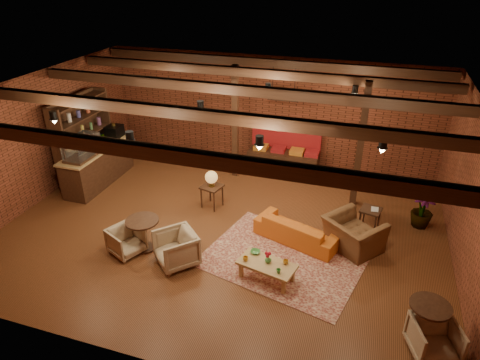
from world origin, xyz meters
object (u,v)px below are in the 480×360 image
(sofa, at_px, (298,230))
(side_table_book, at_px, (371,211))
(side_table_lamp, at_px, (211,180))
(plant_tall, at_px, (430,176))
(armchair_b, at_px, (176,247))
(armchair_right, at_px, (354,229))
(coffee_table, at_px, (267,265))
(round_table_left, at_px, (143,230))
(armchair_a, at_px, (126,239))
(round_table_right, at_px, (428,317))
(armchair_far, at_px, (435,338))

(sofa, distance_m, side_table_book, 1.83)
(side_table_lamp, distance_m, plant_tall, 5.08)
(plant_tall, bearing_deg, armchair_b, -148.30)
(sofa, bearing_deg, armchair_right, -158.33)
(coffee_table, bearing_deg, round_table_left, 177.08)
(coffee_table, xyz_separation_m, side_table_lamp, (-2.02, 2.26, 0.42))
(round_table_left, height_order, side_table_book, round_table_left)
(side_table_lamp, xyz_separation_m, armchair_a, (-1.05, -2.35, -0.43))
(plant_tall, bearing_deg, round_table_left, -154.17)
(side_table_lamp, relative_size, round_table_right, 1.30)
(round_table_left, xyz_separation_m, plant_tall, (5.76, 2.79, 0.83))
(sofa, relative_size, plant_tall, 0.72)
(plant_tall, bearing_deg, coffee_table, -135.56)
(round_table_left, height_order, plant_tall, plant_tall)
(sofa, distance_m, armchair_far, 3.59)
(side_table_lamp, bearing_deg, armchair_right, -11.42)
(coffee_table, bearing_deg, armchair_b, -177.38)
(side_table_lamp, height_order, armchair_a, side_table_lamp)
(round_table_left, height_order, armchair_far, round_table_left)
(side_table_lamp, xyz_separation_m, round_table_right, (4.89, -2.95, -0.25))
(plant_tall, bearing_deg, armchair_right, -136.52)
(round_table_left, bearing_deg, side_table_lamp, 70.42)
(armchair_right, distance_m, armchair_far, 2.89)
(coffee_table, xyz_separation_m, round_table_right, (2.87, -0.69, 0.17))
(coffee_table, height_order, armchair_far, armchair_far)
(armchair_b, relative_size, round_table_right, 1.04)
(coffee_table, distance_m, side_table_book, 3.11)
(round_table_right, bearing_deg, coffee_table, 166.56)
(armchair_b, bearing_deg, armchair_a, -136.31)
(sofa, bearing_deg, side_table_book, -127.45)
(round_table_left, height_order, round_table_right, round_table_right)
(coffee_table, relative_size, armchair_far, 1.73)
(armchair_right, bearing_deg, armchair_far, 158.69)
(armchair_b, height_order, armchair_right, armchair_right)
(side_table_book, relative_size, plant_tall, 0.20)
(side_table_lamp, bearing_deg, armchair_a, -114.06)
(armchair_right, distance_m, side_table_book, 1.01)
(armchair_b, xyz_separation_m, round_table_right, (4.77, -0.60, 0.11))
(armchair_right, xyz_separation_m, round_table_right, (1.34, -2.23, 0.02))
(armchair_a, bearing_deg, coffee_table, -63.60)
(armchair_far, xyz_separation_m, plant_tall, (0.00, 3.87, 0.98))
(round_table_left, relative_size, armchair_right, 0.66)
(round_table_left, relative_size, armchair_b, 0.93)
(armchair_right, height_order, round_table_right, armchair_right)
(coffee_table, xyz_separation_m, armchair_a, (-3.07, -0.09, -0.01))
(armchair_b, bearing_deg, sofa, 78.65)
(armchair_a, height_order, side_table_book, armchair_a)
(coffee_table, distance_m, armchair_b, 1.90)
(armchair_far, bearing_deg, armchair_right, 101.08)
(round_table_right, bearing_deg, side_table_lamp, 148.90)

